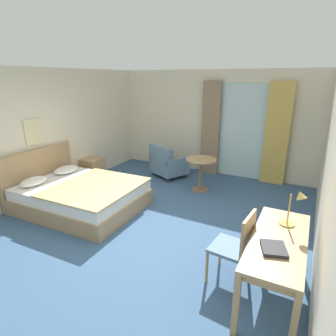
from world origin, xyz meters
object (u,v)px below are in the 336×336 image
writing_desk (278,246)px  round_cafe_table (201,167)px  desk_chair (237,244)px  armchair_by_window (168,164)px  desk_lamp (296,204)px  nightstand (92,169)px  bed (79,194)px  framed_picture (34,132)px  closed_book (274,248)px

writing_desk → round_cafe_table: bearing=126.5°
desk_chair → armchair_by_window: bearing=130.1°
desk_chair → round_cafe_table: 2.97m
desk_lamp → nightstand: bearing=160.5°
bed → nightstand: 1.56m
writing_desk → framed_picture: (-4.74, 0.68, 0.74)m
nightstand → round_cafe_table: round_cafe_table is taller
desk_chair → framed_picture: (-4.29, 0.64, 0.88)m
desk_chair → closed_book: (0.43, -0.29, 0.25)m
writing_desk → desk_chair: bearing=174.6°
writing_desk → framed_picture: size_ratio=3.01×
armchair_by_window → writing_desk: bearing=-45.7°
writing_desk → round_cafe_table: writing_desk is taller
closed_book → framed_picture: framed_picture is taller
bed → writing_desk: size_ratio=1.52×
bed → desk_chair: size_ratio=2.43×
desk_lamp → round_cafe_table: desk_lamp is taller
bed → nightstand: size_ratio=4.18×
desk_lamp → armchair_by_window: (-3.11, 2.74, -0.73)m
nightstand → desk_lamp: 4.98m
desk_chair → desk_lamp: desk_lamp is taller
bed → writing_desk: (3.67, -0.68, 0.39)m
armchair_by_window → framed_picture: 3.15m
nightstand → desk_lamp: (4.64, -1.64, 0.79)m
desk_chair → framed_picture: size_ratio=1.88×
desk_chair → desk_lamp: (0.56, 0.30, 0.53)m
writing_desk → armchair_by_window: (-3.01, 3.08, -0.33)m
nightstand → round_cafe_table: bearing=13.8°
round_cafe_table → nightstand: bearing=-166.2°
armchair_by_window → nightstand: bearing=-144.3°
bed → closed_book: (3.65, -0.93, 0.50)m
framed_picture → desk_lamp: bearing=-4.1°
nightstand → closed_book: (4.51, -2.23, 0.50)m
writing_desk → desk_chair: (-0.45, 0.04, -0.14)m
writing_desk → closed_book: size_ratio=5.33×
desk_lamp → closed_book: 0.66m
bed → framed_picture: size_ratio=4.56×
desk_chair → framed_picture: 4.43m
writing_desk → desk_lamp: (0.11, 0.34, 0.39)m
desk_chair → round_cafe_table: desk_chair is taller
closed_book → armchair_by_window: bearing=113.9°
desk_lamp → framed_picture: 4.88m
nightstand → round_cafe_table: 2.68m
writing_desk → framed_picture: framed_picture is taller
desk_lamp → round_cafe_table: 3.10m
nightstand → writing_desk: (4.53, -1.98, 0.39)m
bed → closed_book: 3.80m
bed → nightstand: bed is taller
nightstand → armchair_by_window: (1.52, 1.09, 0.06)m
closed_book → framed_picture: size_ratio=0.56×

